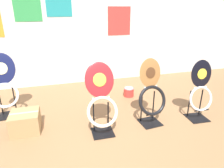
{
  "coord_description": "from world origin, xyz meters",
  "views": [
    {
      "loc": [
        -0.48,
        -1.76,
        1.54
      ],
      "look_at": [
        0.24,
        0.73,
        0.55
      ],
      "focal_mm": 32.0,
      "sensor_mm": 36.0,
      "label": 1
    }
  ],
  "objects": [
    {
      "name": "paint_can",
      "position": [
        0.77,
        1.43,
        0.09
      ],
      "size": [
        0.19,
        0.19,
        0.17
      ],
      "color": "red",
      "rests_on": "ground_plane"
    },
    {
      "name": "toilet_seat_display_crimson_swirl",
      "position": [
        0.02,
        0.47,
        0.45
      ],
      "size": [
        0.4,
        0.38,
        0.91
      ],
      "color": "black",
      "rests_on": "ground_plane"
    },
    {
      "name": "storage_box",
      "position": [
        -0.95,
        0.76,
        0.13
      ],
      "size": [
        0.37,
        0.36,
        0.27
      ],
      "color": "#A37F51",
      "rests_on": "ground_plane"
    },
    {
      "name": "toilet_seat_display_woodgrain",
      "position": [
        0.73,
        0.48,
        0.42
      ],
      "size": [
        0.43,
        0.3,
        0.92
      ],
      "color": "black",
      "rests_on": "ground_plane"
    },
    {
      "name": "ground_plane",
      "position": [
        0.0,
        0.0,
        0.0
      ],
      "size": [
        14.0,
        14.0,
        0.0
      ],
      "primitive_type": "plane",
      "color": "#8E6642"
    },
    {
      "name": "toilet_seat_display_jazz_black",
      "position": [
        1.46,
        0.4,
        0.44
      ],
      "size": [
        0.37,
        0.3,
        0.88
      ],
      "color": "black",
      "rests_on": "ground_plane"
    },
    {
      "name": "toilet_seat_display_navy_moon",
      "position": [
        -1.25,
        1.29,
        0.45
      ],
      "size": [
        0.4,
        0.34,
        0.94
      ],
      "color": "black",
      "rests_on": "ground_plane"
    },
    {
      "name": "wall_back",
      "position": [
        -0.0,
        2.47,
        1.3
      ],
      "size": [
        8.0,
        0.07,
        2.6
      ],
      "color": "silver",
      "rests_on": "ground_plane"
    }
  ]
}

